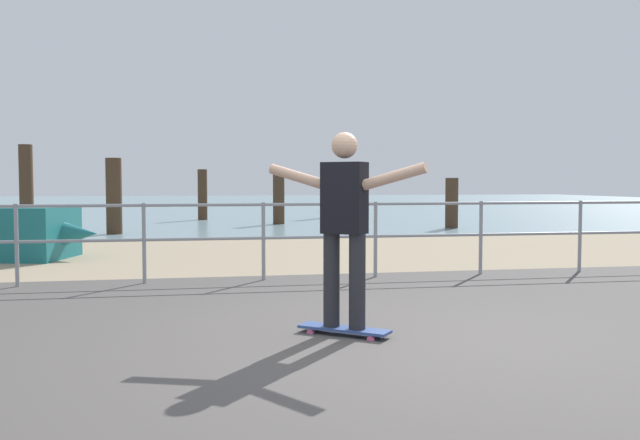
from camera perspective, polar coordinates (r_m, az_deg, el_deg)
ground_plane at (r=4.74m, az=8.49°, el=-12.95°), size 24.00×10.00×0.04m
beach_strip at (r=12.46m, az=-3.73°, el=-2.86°), size 24.00×6.00×0.04m
sea_surface at (r=40.35m, az=-8.60°, el=1.31°), size 72.00×50.00×0.04m
railing_fence at (r=8.97m, az=-4.78°, el=-0.77°), size 12.31×0.05×1.05m
skateboard at (r=5.82m, az=2.05°, el=-9.19°), size 0.75×0.65×0.08m
skateboarder at (r=5.69m, az=2.07°, el=0.19°), size 1.19×0.96×1.65m
groyne_post_1 at (r=18.99m, az=-23.48°, el=2.41°), size 0.34×0.34×2.28m
groyne_post_2 at (r=17.64m, az=-16.95°, el=1.91°), size 0.39×0.39×1.91m
groyne_post_3 at (r=23.63m, az=-9.86°, el=2.10°), size 0.32×0.32×1.75m
groyne_post_4 at (r=20.93m, az=-3.49°, el=1.96°), size 0.36×0.36×1.72m
groyne_post_5 at (r=24.58m, az=0.79°, el=2.37°), size 0.35×0.35×1.91m
groyne_post_6 at (r=19.39m, az=11.02°, el=1.38°), size 0.36×0.36×1.43m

